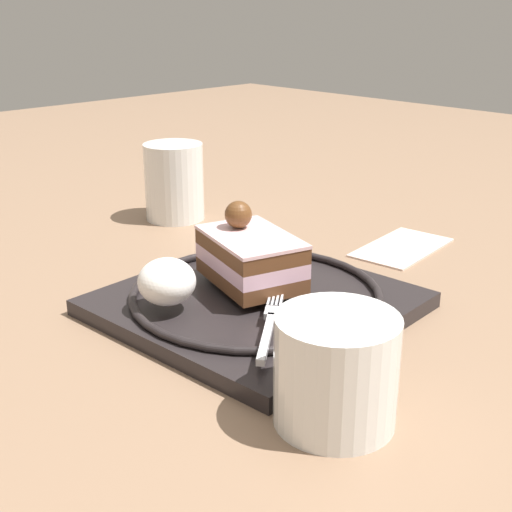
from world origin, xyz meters
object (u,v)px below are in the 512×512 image
Objects in this scene: cake_slice at (249,256)px; drink_glass_far at (336,375)px; whipped_cream_dollop at (167,282)px; drink_glass_near at (174,186)px; folded_napkin at (402,247)px; fork at (270,322)px; dessert_plate at (256,300)px.

cake_slice is 0.19m from drink_glass_far.
whipped_cream_dollop is 0.18m from drink_glass_far.
drink_glass_near is 0.77× the size of folded_napkin.
cake_slice is 0.93× the size of folded_napkin.
cake_slice reaches higher than fork.
drink_glass_far is (-0.18, 0.01, -0.01)m from whipped_cream_dollop.
whipped_cream_dollop is 0.30m from drink_glass_near.
fork is 1.26× the size of drink_glass_far.
drink_glass_near reaches higher than dessert_plate.
drink_glass_far is at bearing 154.37° from drink_glass_near.
fork is at bearing 153.38° from drink_glass_near.
cake_slice is 1.20× the size of drink_glass_near.
folded_napkin is at bearing -62.91° from drink_glass_far.
cake_slice is at bearing -26.90° from dessert_plate.
drink_glass_far is (-0.41, 0.20, -0.01)m from drink_glass_near.
dessert_plate is at bearing 90.72° from folded_napkin.
drink_glass_near is at bearing -39.37° from whipped_cream_dollop.
drink_glass_near is at bearing -24.14° from cake_slice.
drink_glass_near is (0.32, -0.16, 0.02)m from fork.
cake_slice is 0.26m from drink_glass_near.
dessert_plate is 2.18× the size of cake_slice.
dessert_plate is 3.08× the size of drink_glass_far.
dessert_plate is 2.44× the size of fork.
whipped_cream_dollop is (0.01, 0.08, -0.00)m from cake_slice.
fork is (-0.08, 0.05, -0.02)m from cake_slice.
fork is 0.27m from folded_napkin.
fork is at bearing -160.92° from whipped_cream_dollop.
folded_napkin is at bearing -95.19° from whipped_cream_dollop.
fork reaches higher than dessert_plate.
fork is (-0.09, -0.03, -0.02)m from whipped_cream_dollop.
fork is 0.82× the size of folded_napkin.
whipped_cream_dollop reaches higher than dessert_plate.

